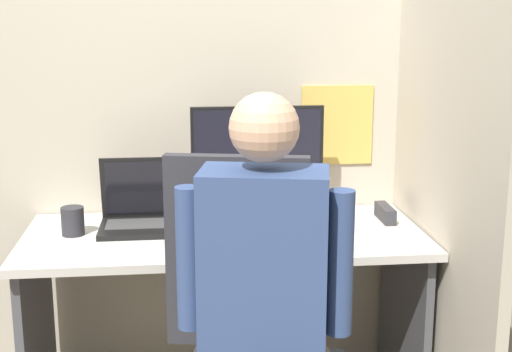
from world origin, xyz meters
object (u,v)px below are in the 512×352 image
Objects in this scene: monitor at (257,154)px; stapler at (385,213)px; person at (271,300)px; carrot_toy at (276,244)px; office_chair at (252,343)px; pen_cup at (73,221)px; laptop at (140,215)px; paper_box at (257,211)px.

monitor reaches higher than stapler.
carrot_toy is at bearing 80.67° from person.
carrot_toy is 0.56m from person.
stapler is 0.15× the size of office_chair.
person is (-0.09, -0.55, 0.03)m from carrot_toy.
pen_cup is at bearing 127.60° from person.
laptop reaches higher than stapler.
pen_cup is (-0.24, -0.06, 0.00)m from laptop.
laptop is at bearing -179.95° from stapler.
person is (-0.57, -0.87, 0.02)m from stapler.
laptop is 2.87× the size of pen_cup.
office_chair is at bearing -97.57° from monitor.
office_chair reaches higher than laptop.
pen_cup reaches higher than paper_box.
laptop is at bearing -172.70° from paper_box.
office_chair reaches higher than paper_box.
person reaches higher than paper_box.
stapler is at bearing 56.96° from person.
person is 1.03m from pen_cup.
stapler is 0.13× the size of person.
stapler is at bearing 49.74° from office_chair.
paper_box is 0.93m from person.
paper_box is 0.50m from stapler.
paper_box is at bearing -90.00° from monitor.
laptop reaches higher than carrot_toy.
paper_box is 0.46m from laptop.
monitor is at bearing 90.00° from paper_box.
carrot_toy is 0.76m from pen_cup.
person is at bearing -94.22° from monitor.
paper_box is 0.80m from office_chair.
laptop reaches higher than pen_cup.
office_chair is (-0.12, -0.39, -0.17)m from carrot_toy.
pen_cup is (-0.70, -0.12, 0.02)m from paper_box.
person is at bearing -123.04° from stapler.
person reaches higher than monitor.
carrot_toy is (0.47, -0.32, -0.03)m from laptop.
paper_box reaches higher than stapler.
carrot_toy is at bearing -33.93° from laptop.
monitor is at bearing 173.16° from stapler.
person is at bearing -78.42° from office_chair.
office_chair is 10.43× the size of pen_cup.
stapler is at bearing 0.05° from laptop.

